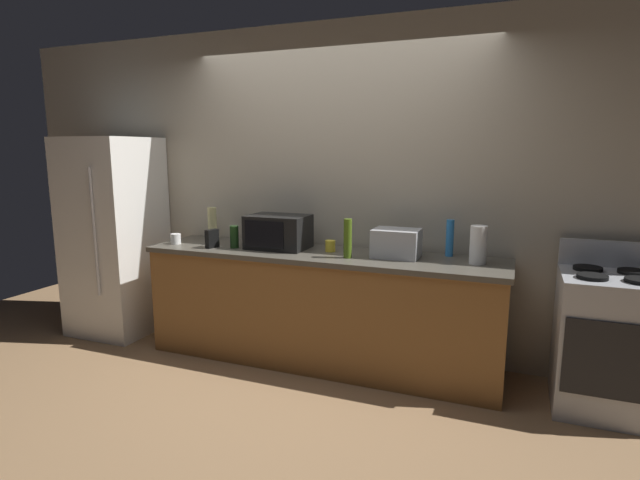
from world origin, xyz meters
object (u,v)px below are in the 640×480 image
refrigerator (115,236)px  bottle_wine (234,237)px  mug_yellow (330,246)px  toaster_oven (396,243)px  bottle_vinegar (212,223)px  stove_range (606,342)px  mug_white (176,239)px  bottle_spray_cleaner (450,238)px  microwave (278,232)px  paper_towel_roll (478,245)px  cordless_phone (212,239)px  bottle_olive_oil (348,239)px

refrigerator → bottle_wine: bearing=-3.1°
mug_yellow → toaster_oven: bearing=-1.2°
bottle_vinegar → mug_yellow: (1.18, -0.14, -0.10)m
stove_range → mug_white: (-3.28, -0.11, 0.48)m
stove_range → mug_yellow: bearing=177.9°
bottle_spray_cleaner → bottle_vinegar: bearing=-179.1°
microwave → bottle_wine: bearing=-160.6°
microwave → mug_white: 0.91m
paper_towel_roll → bottle_wine: size_ratio=1.49×
stove_range → mug_yellow: (-1.94, 0.07, 0.48)m
microwave → bottle_spray_cleaner: bottle_spray_cleaner is taller
refrigerator → mug_yellow: 2.11m
toaster_oven → mug_yellow: toaster_oven is taller
stove_range → mug_yellow: stove_range is taller
cordless_phone → mug_white: 0.39m
stove_range → bottle_wine: size_ratio=5.97×
mug_yellow → refrigerator: bearing=-178.1°
microwave → cordless_phone: microwave is taller
microwave → toaster_oven: bearing=0.7°
bottle_vinegar → bottle_olive_oil: (1.38, -0.31, 0.00)m
refrigerator → stove_range: refrigerator is taller
bottle_vinegar → bottle_olive_oil: 1.41m
bottle_vinegar → bottle_wine: 0.49m
paper_towel_roll → bottle_olive_oil: bearing=-170.4°
bottle_vinegar → bottle_spray_cleaner: bearing=0.9°
paper_towel_roll → refrigerator: bearing=-179.1°
stove_range → cordless_phone: size_ratio=7.20×
mug_yellow → cordless_phone: bearing=-167.8°
refrigerator → bottle_wine: size_ratio=9.96×
bottle_vinegar → paper_towel_roll: bearing=-3.9°
bottle_vinegar → refrigerator: bearing=-167.4°
refrigerator → bottle_spray_cleaner: (3.00, 0.24, 0.14)m
toaster_oven → cordless_phone: toaster_oven is taller
mug_white → cordless_phone: bearing=-4.1°
bottle_olive_oil → bottle_wine: (-0.98, 0.03, -0.06)m
bottle_olive_oil → bottle_spray_cleaner: 0.77m
refrigerator → mug_yellow: size_ratio=20.38×
toaster_oven → bottle_vinegar: size_ratio=1.18×
bottle_olive_oil → mug_yellow: (-0.20, 0.17, -0.10)m
bottle_wine → mug_yellow: (0.78, 0.14, -0.05)m
stove_range → microwave: bearing=178.8°
refrigerator → mug_yellow: bearing=1.9°
toaster_oven → bottle_spray_cleaner: (0.36, 0.18, 0.03)m
refrigerator → bottle_spray_cleaner: bearing=4.6°
paper_towel_roll → bottle_spray_cleaner: bottle_spray_cleaner is taller
paper_towel_roll → cordless_phone: paper_towel_roll is taller
bottle_olive_oil → bottle_spray_cleaner: (0.69, 0.34, -0.01)m
paper_towel_roll → cordless_phone: (-2.07, -0.19, -0.06)m
refrigerator → bottle_olive_oil: refrigerator is taller
toaster_oven → cordless_phone: 1.50m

